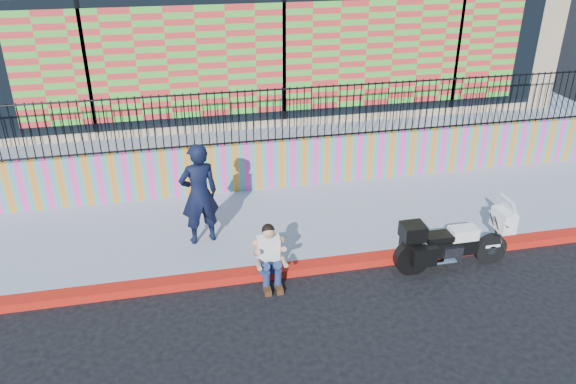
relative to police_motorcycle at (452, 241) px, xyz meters
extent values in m
plane|color=black|center=(-2.06, 0.43, -0.55)|extent=(90.00, 90.00, 0.00)
cube|color=red|center=(-2.06, 0.43, -0.47)|extent=(16.00, 0.30, 0.15)
cube|color=gray|center=(-2.06, 2.08, -0.47)|extent=(16.00, 3.00, 0.15)
cube|color=#F03F9F|center=(-2.06, 3.68, 0.15)|extent=(16.00, 0.20, 1.10)
cube|color=gray|center=(-2.06, 8.78, 0.08)|extent=(16.00, 10.00, 1.25)
cube|color=tan|center=(-2.06, 8.58, 2.70)|extent=(14.00, 8.00, 4.00)
cube|color=black|center=(-2.06, 4.56, 2.30)|extent=(12.60, 0.04, 2.80)
cube|color=red|center=(-2.06, 4.53, 2.30)|extent=(11.48, 0.02, 2.40)
cylinder|color=black|center=(0.80, 0.00, -0.25)|extent=(0.59, 0.12, 0.59)
cylinder|color=black|center=(-0.72, 0.00, -0.25)|extent=(0.59, 0.12, 0.59)
cube|color=black|center=(0.04, 0.00, -0.10)|extent=(0.85, 0.25, 0.30)
cube|color=silver|center=(0.00, 0.00, -0.19)|extent=(0.36, 0.30, 0.27)
cube|color=white|center=(0.20, 0.00, 0.15)|extent=(0.49, 0.29, 0.21)
cube|color=black|center=(-0.27, 0.00, 0.13)|extent=(0.49, 0.30, 0.11)
cube|color=white|center=(0.96, 0.00, 0.32)|extent=(0.27, 0.46, 0.37)
cube|color=silver|center=(0.99, 0.00, 0.61)|extent=(0.16, 0.41, 0.30)
cube|color=black|center=(-0.76, 0.00, 0.30)|extent=(0.39, 0.37, 0.27)
cube|color=black|center=(-0.63, -0.27, -0.06)|extent=(0.43, 0.16, 0.36)
cube|color=black|center=(-0.63, 0.27, -0.06)|extent=(0.43, 0.16, 0.36)
cube|color=white|center=(0.80, 0.00, -0.17)|extent=(0.29, 0.14, 0.05)
imported|color=black|center=(-4.27, 1.63, 0.59)|extent=(0.80, 0.61, 1.97)
cube|color=navy|center=(-3.22, 0.39, -0.31)|extent=(0.36, 0.28, 0.18)
cube|color=white|center=(-3.22, 0.35, 0.04)|extent=(0.38, 0.27, 0.54)
sphere|color=tan|center=(-3.22, 0.31, 0.40)|extent=(0.21, 0.21, 0.21)
cube|color=#472814|center=(-3.32, -0.05, -0.50)|extent=(0.11, 0.26, 0.10)
cube|color=#472814|center=(-3.12, -0.05, -0.50)|extent=(0.11, 0.26, 0.10)
camera|label=1|loc=(-4.61, -7.68, 5.16)|focal=35.00mm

